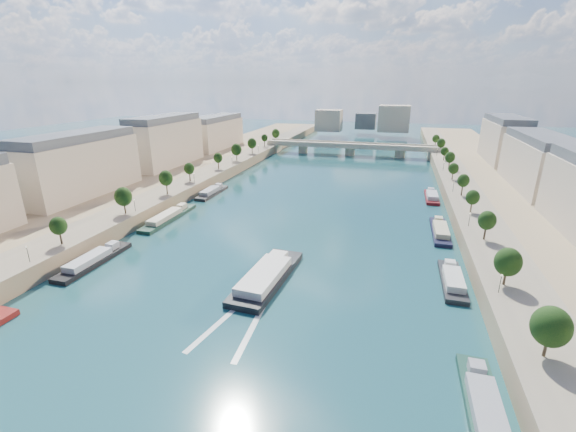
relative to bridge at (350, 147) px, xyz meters
The scene contains 17 objects.
ground 122.99m from the bridge, 90.00° to the right, with size 700.00×700.00×0.00m, color #0C3035.
quay_left 142.44m from the bridge, 120.37° to the right, with size 44.00×520.00×5.00m, color #9E8460.
quay_right 142.44m from the bridge, 59.63° to the right, with size 44.00×520.00×5.00m, color #9E8460.
pave_left 135.46m from the bridge, 114.89° to the right, with size 14.00×520.00×0.10m, color gray.
pave_right 135.46m from the bridge, 65.11° to the right, with size 14.00×520.00×0.10m, color gray.
trees_left 132.91m from the bridge, 114.47° to the right, with size 4.80×268.80×8.26m.
trees_right 125.68m from the bridge, 64.02° to the right, with size 4.80×268.80×8.26m.
lamps_left 142.90m from the bridge, 111.56° to the right, with size 0.36×200.36×4.28m.
lamps_right 129.07m from the bridge, 65.99° to the right, with size 0.36×200.36×4.28m.
buildings_left 140.17m from the bridge, 127.47° to the right, with size 16.00×226.00×23.20m.
buildings_right 140.17m from the bridge, 52.53° to the right, with size 16.00×226.00×23.20m.
skyline 97.17m from the bridge, 88.11° to the left, with size 79.00×42.00×22.00m.
bridge is the anchor object (origin of this frame).
tour_barge 177.36m from the bridge, 89.32° to the right, with size 10.50×30.38×4.06m.
wake 193.92m from the bridge, 89.37° to the right, with size 10.75×26.03×0.04m.
moored_barges_left 184.80m from the bridge, 104.26° to the right, with size 5.00×159.64×3.60m.
moored_barges_right 172.71m from the bridge, 74.72° to the right, with size 5.00×162.82×3.60m.
Camera 1 is at (29.83, -33.37, 45.96)m, focal length 24.00 mm.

